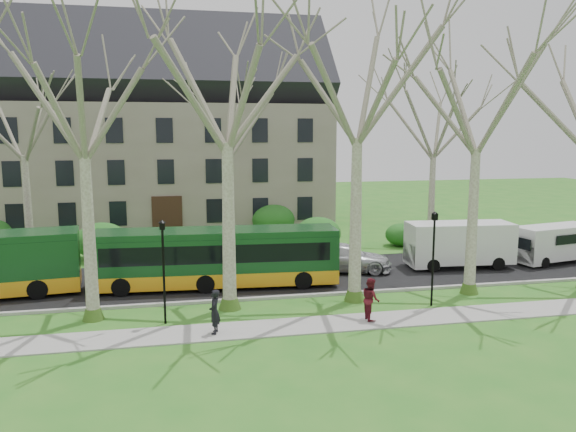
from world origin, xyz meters
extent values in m
plane|color=#2A7020|center=(0.00, 0.00, 0.00)|extent=(120.00, 120.00, 0.00)
cube|color=gray|center=(0.00, -2.50, 0.03)|extent=(70.00, 2.00, 0.06)
cube|color=black|center=(0.00, 5.50, 0.03)|extent=(80.00, 8.00, 0.06)
cube|color=#A5A39E|center=(0.00, 1.50, 0.07)|extent=(80.00, 0.25, 0.14)
cube|color=slate|center=(-6.00, 24.00, 5.00)|extent=(26.00, 12.00, 10.00)
cylinder|color=black|center=(-6.00, -1.00, 2.00)|extent=(0.10, 0.10, 4.00)
cube|color=black|center=(-6.00, -1.00, 4.15)|extent=(0.22, 0.22, 0.30)
cylinder|color=black|center=(6.00, -1.00, 2.00)|extent=(0.10, 0.10, 4.00)
cube|color=black|center=(6.00, -1.00, 4.15)|extent=(0.22, 0.22, 0.30)
ellipsoid|color=#18561C|center=(-10.00, 12.00, 1.00)|extent=(2.60, 2.60, 2.00)
ellipsoid|color=#18561C|center=(4.00, 12.00, 1.00)|extent=(2.60, 2.60, 2.00)
ellipsoid|color=#18561C|center=(10.00, 12.00, 1.00)|extent=(2.60, 2.60, 2.00)
ellipsoid|color=#18561C|center=(2.00, 18.00, 1.00)|extent=(2.60, 2.60, 2.00)
imported|color=silver|center=(3.87, 5.78, 0.84)|extent=(5.78, 3.50, 1.57)
imported|color=black|center=(-4.06, -2.70, 0.95)|extent=(0.57, 0.73, 1.77)
imported|color=#56131D|center=(2.53, -2.39, 0.96)|extent=(0.69, 0.88, 1.81)
camera|label=1|loc=(-5.52, -24.10, 8.01)|focal=35.00mm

